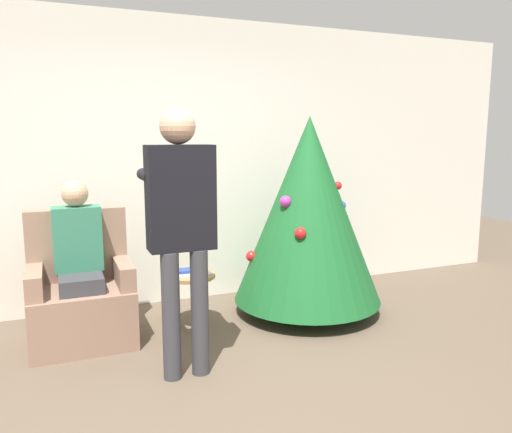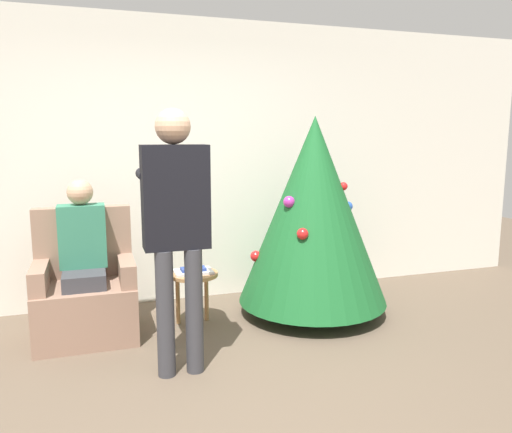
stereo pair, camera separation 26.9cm
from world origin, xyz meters
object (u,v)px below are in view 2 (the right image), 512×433
side_stool (194,281)px  person_standing (176,216)px  christmas_tree (314,210)px  person_seated (83,253)px  armchair (86,293)px

side_stool → person_standing: bearing=-108.2°
christmas_tree → side_stool: christmas_tree is taller
christmas_tree → person_standing: (-1.34, -0.74, 0.13)m
person_seated → christmas_tree: bearing=-1.8°
armchair → person_standing: person_standing is taller
christmas_tree → side_stool: bearing=177.8°
christmas_tree → side_stool: 1.22m
christmas_tree → armchair: 2.04m
person_standing → side_stool: (0.26, 0.78, -0.69)m
armchair → person_seated: 0.35m
person_seated → side_stool: bearing=-1.2°
christmas_tree → person_seated: 1.97m
person_seated → person_standing: (0.61, -0.80, 0.38)m
christmas_tree → person_standing: size_ratio=1.00×
person_seated → person_standing: size_ratio=0.71×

